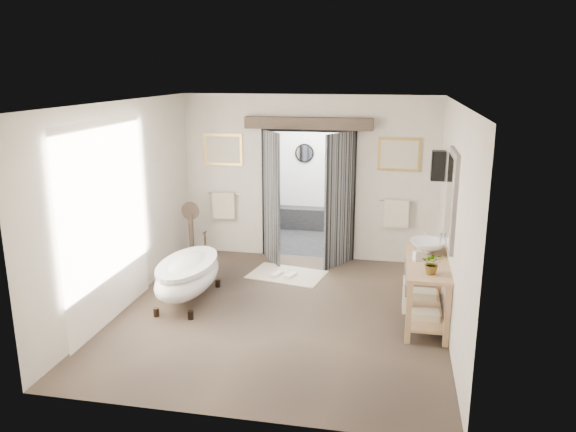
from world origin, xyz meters
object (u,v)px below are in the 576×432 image
object	(u,v)px
clawfoot_tub	(188,275)
rug	(287,275)
basin	(428,247)
vanity	(424,285)

from	to	relation	value
clawfoot_tub	rug	distance (m)	1.84
basin	rug	bearing A→B (deg)	150.43
clawfoot_tub	basin	distance (m)	3.45
clawfoot_tub	vanity	distance (m)	3.36
vanity	basin	xyz separation A→B (m)	(0.04, 0.35, 0.43)
vanity	clawfoot_tub	bearing A→B (deg)	179.95
clawfoot_tub	vanity	world-z (taller)	vanity
vanity	rug	xyz separation A→B (m)	(-2.14, 1.32, -0.50)
rug	clawfoot_tub	bearing A→B (deg)	-132.69
vanity	rug	world-z (taller)	vanity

